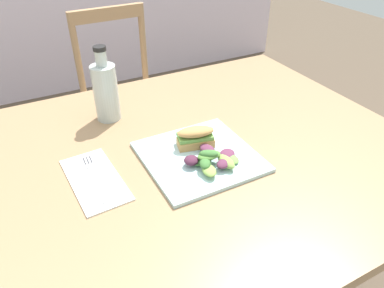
# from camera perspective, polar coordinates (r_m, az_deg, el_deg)

# --- Properties ---
(dining_table) EXTENTS (1.41, 0.97, 0.74)m
(dining_table) POSITION_cam_1_polar(r_m,az_deg,el_deg) (1.00, -5.54, -7.74)
(dining_table) COLOR #997551
(dining_table) RESTS_ON ground
(chair_wooden_far) EXTENTS (0.41, 0.41, 0.87)m
(chair_wooden_far) POSITION_cam_1_polar(r_m,az_deg,el_deg) (1.88, -10.33, 6.77)
(chair_wooden_far) COLOR tan
(chair_wooden_far) RESTS_ON ground
(plate_lunch) EXTENTS (0.27, 0.27, 0.01)m
(plate_lunch) POSITION_cam_1_polar(r_m,az_deg,el_deg) (0.93, 1.15, -1.98)
(plate_lunch) COLOR silver
(plate_lunch) RESTS_ON dining_table
(sandwich_half_front) EXTENTS (0.10, 0.07, 0.06)m
(sandwich_half_front) POSITION_cam_1_polar(r_m,az_deg,el_deg) (0.95, 0.55, 1.17)
(sandwich_half_front) COLOR tan
(sandwich_half_front) RESTS_ON plate_lunch
(salad_mixed_greens) EXTENTS (0.15, 0.13, 0.04)m
(salad_mixed_greens) POSITION_cam_1_polar(r_m,az_deg,el_deg) (0.89, 3.24, -2.36)
(salad_mixed_greens) COLOR #3D7033
(salad_mixed_greens) RESTS_ON plate_lunch
(napkin_folded) EXTENTS (0.12, 0.23, 0.00)m
(napkin_folded) POSITION_cam_1_polar(r_m,az_deg,el_deg) (0.90, -14.94, -5.38)
(napkin_folded) COLOR white
(napkin_folded) RESTS_ON dining_table
(fork_on_napkin) EXTENTS (0.03, 0.19, 0.00)m
(fork_on_napkin) POSITION_cam_1_polar(r_m,az_deg,el_deg) (0.91, -15.22, -4.57)
(fork_on_napkin) COLOR silver
(fork_on_napkin) RESTS_ON napkin_folded
(bottle_cold_brew) EXTENTS (0.07, 0.07, 0.22)m
(bottle_cold_brew) POSITION_cam_1_polar(r_m,az_deg,el_deg) (1.10, -13.27, 7.58)
(bottle_cold_brew) COLOR black
(bottle_cold_brew) RESTS_ON dining_table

